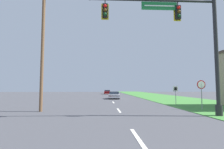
% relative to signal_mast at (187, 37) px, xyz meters
% --- Properties ---
extents(grass_verge_right, '(10.00, 110.00, 0.04)m').
position_rel_signal_mast_xyz_m(grass_verge_right, '(6.15, 19.25, -5.30)').
color(grass_verge_right, '#428438').
rests_on(grass_verge_right, ground).
extents(road_center_line, '(0.16, 34.80, 0.01)m').
position_rel_signal_mast_xyz_m(road_center_line, '(-4.35, 11.25, -5.32)').
color(road_center_line, silver).
rests_on(road_center_line, ground).
extents(signal_mast, '(8.97, 0.47, 8.71)m').
position_rel_signal_mast_xyz_m(signal_mast, '(0.00, 0.00, 0.00)').
color(signal_mast, '#232326').
rests_on(signal_mast, grass_verge_right).
extents(car_ahead, '(2.10, 4.40, 1.19)m').
position_rel_signal_mast_xyz_m(car_ahead, '(-3.81, 18.75, -4.72)').
color(car_ahead, black).
rests_on(car_ahead, ground).
extents(far_car, '(1.82, 4.30, 1.19)m').
position_rel_signal_mast_xyz_m(far_car, '(-4.51, 41.06, -4.72)').
color(far_car, black).
rests_on(far_car, ground).
extents(stop_sign, '(0.76, 0.07, 2.50)m').
position_rel_signal_mast_xyz_m(stop_sign, '(2.94, 3.55, -3.46)').
color(stop_sign, gray).
rests_on(stop_sign, grass_verge_right).
extents(route_sign_post, '(0.55, 0.06, 2.03)m').
position_rel_signal_mast_xyz_m(route_sign_post, '(2.29, 7.50, -3.80)').
color(route_sign_post, gray).
rests_on(route_sign_post, grass_verge_right).
extents(utility_pole_near, '(1.80, 0.26, 10.36)m').
position_rel_signal_mast_xyz_m(utility_pole_near, '(-10.61, 2.89, 0.02)').
color(utility_pole_near, brown).
rests_on(utility_pole_near, ground).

